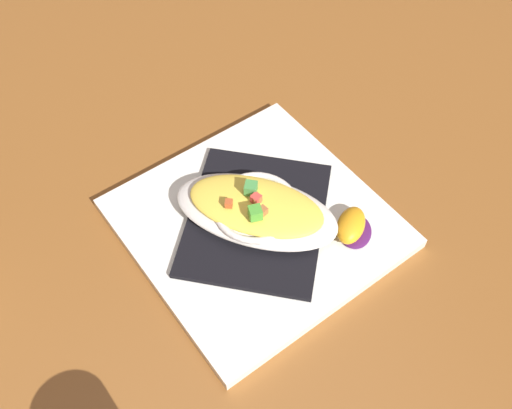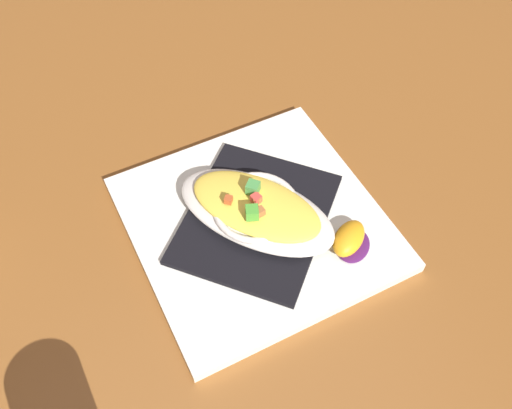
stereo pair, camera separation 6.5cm
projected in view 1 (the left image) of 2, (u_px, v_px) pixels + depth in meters
ground_plane at (256, 226)px, 0.68m from camera, size 2.60×2.60×0.00m
square_plate at (256, 223)px, 0.68m from camera, size 0.34×0.34×0.01m
folded_napkin at (256, 218)px, 0.67m from camera, size 0.24×0.24×0.01m
gratin_dish at (256, 209)px, 0.65m from camera, size 0.20×0.21×0.04m
orange_garnish at (352, 227)px, 0.65m from camera, size 0.06×0.06×0.02m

